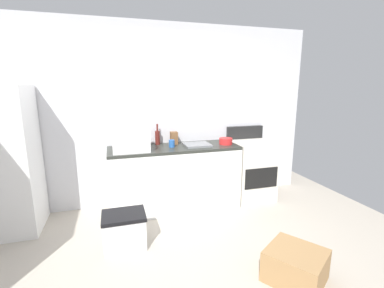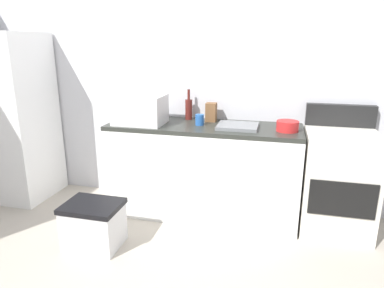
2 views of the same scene
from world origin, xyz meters
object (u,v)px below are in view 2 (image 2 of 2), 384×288
at_px(refrigerator, 14,118).
at_px(mixing_bowl, 287,126).
at_px(knife_block, 211,112).
at_px(wine_bottle, 189,109).
at_px(microwave, 140,110).
at_px(stove_oven, 337,180).
at_px(coffee_mug, 200,120).
at_px(storage_bin, 94,224).

bearing_deg(refrigerator, mixing_bowl, -0.06).
height_order(refrigerator, knife_block, refrigerator).
bearing_deg(wine_bottle, microwave, -142.91).
bearing_deg(wine_bottle, stove_oven, -8.10).
height_order(refrigerator, microwave, refrigerator).
xyz_separation_m(microwave, knife_block, (0.63, 0.27, -0.05)).
height_order(coffee_mug, mixing_bowl, coffee_mug).
xyz_separation_m(refrigerator, knife_block, (2.09, 0.22, 0.12)).
distance_m(microwave, wine_bottle, 0.50).
relative_size(stove_oven, knife_block, 6.11).
distance_m(wine_bottle, coffee_mug, 0.28).
distance_m(stove_oven, knife_block, 1.30).
relative_size(stove_oven, coffee_mug, 11.00).
height_order(coffee_mug, knife_block, knife_block).
distance_m(refrigerator, storage_bin, 1.65).
height_order(stove_oven, mixing_bowl, stove_oven).
distance_m(mixing_bowl, storage_bin, 1.84).
bearing_deg(microwave, refrigerator, 178.33).
relative_size(wine_bottle, mixing_bowl, 1.58).
bearing_deg(mixing_bowl, knife_block, 162.53).
relative_size(microwave, storage_bin, 1.00).
relative_size(microwave, mixing_bowl, 2.42).
height_order(refrigerator, storage_bin, refrigerator).
xyz_separation_m(stove_oven, wine_bottle, (-1.42, 0.20, 0.54)).
bearing_deg(microwave, wine_bottle, 37.09).
relative_size(microwave, coffee_mug, 4.60).
bearing_deg(wine_bottle, storage_bin, -118.82).
xyz_separation_m(stove_oven, coffee_mug, (-1.26, -0.02, 0.48)).
relative_size(refrigerator, storage_bin, 3.79).
bearing_deg(knife_block, microwave, -157.14).
xyz_separation_m(refrigerator, microwave, (1.46, -0.04, 0.16)).
distance_m(knife_block, storage_bin, 1.48).
bearing_deg(coffee_mug, wine_bottle, 126.49).
relative_size(microwave, wine_bottle, 1.53).
distance_m(refrigerator, knife_block, 2.10).
height_order(refrigerator, mixing_bowl, refrigerator).
bearing_deg(microwave, knife_block, 22.86).
bearing_deg(wine_bottle, coffee_mug, -53.51).
bearing_deg(stove_oven, refrigerator, -179.03).
distance_m(coffee_mug, storage_bin, 1.31).
bearing_deg(mixing_bowl, refrigerator, 179.94).
height_order(stove_oven, knife_block, stove_oven).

